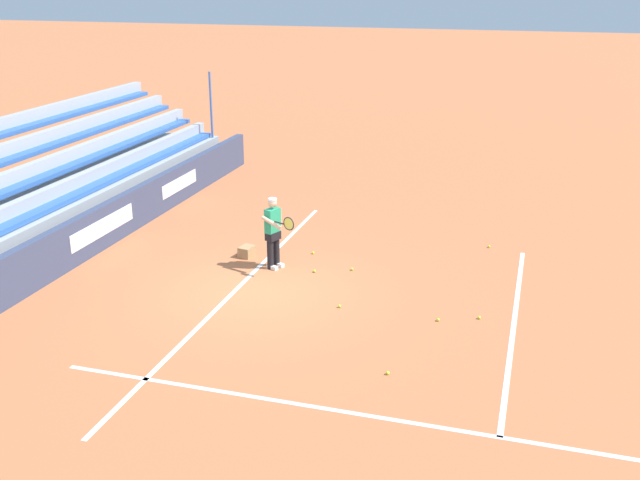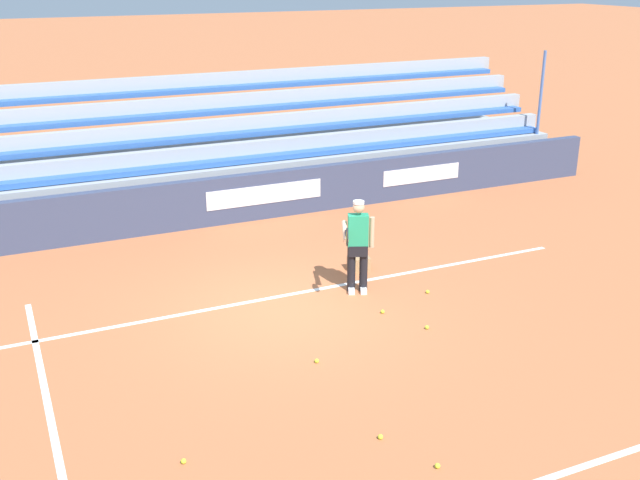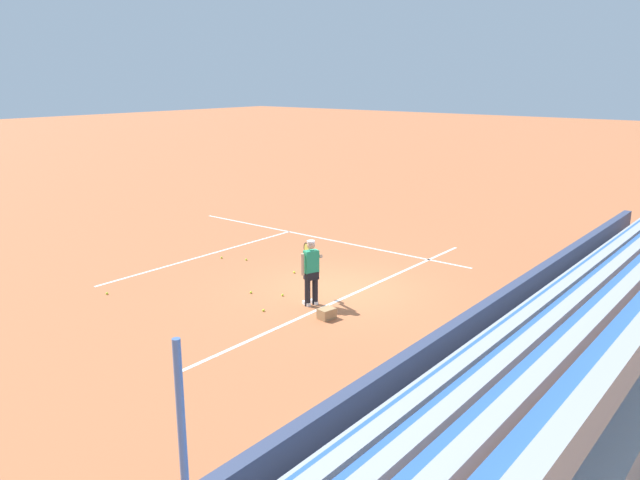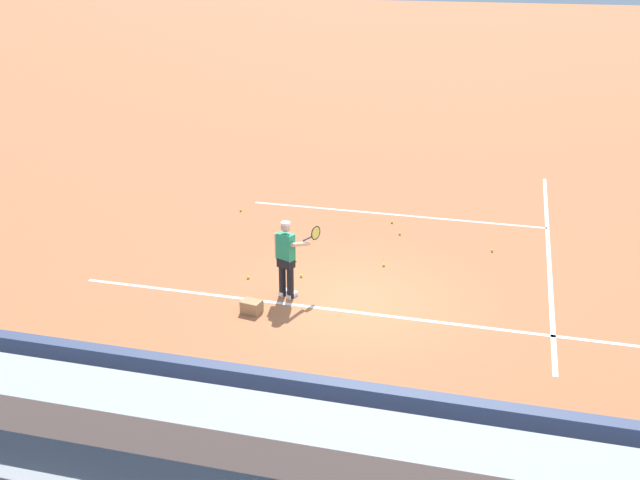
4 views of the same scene
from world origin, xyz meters
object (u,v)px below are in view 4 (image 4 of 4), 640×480
Objects in this scene: tennis_player at (287,258)px; tennis_ball_far_left at (392,222)px; ball_box_cardboard at (252,307)px; tennis_ball_far_right at (492,251)px; tennis_ball_near_player at (295,260)px; tennis_ball_midcourt at (301,276)px; tennis_ball_on_baseline at (248,277)px; tennis_ball_toward_net at (400,234)px; tennis_ball_by_box at (241,210)px; tennis_ball_stray_back at (384,265)px.

tennis_player reaches higher than tennis_ball_far_left.
tennis_ball_far_right is at bearing 44.14° from ball_box_cardboard.
tennis_ball_near_player is (-1.81, -3.13, 0.00)m from tennis_ball_far_left.
tennis_ball_on_baseline is (-1.14, -0.39, 0.00)m from tennis_ball_midcourt.
tennis_player is 4.29× the size of ball_box_cardboard.
tennis_ball_toward_net and tennis_ball_far_right have the same top height.
tennis_ball_by_box is 5.33m from tennis_ball_stray_back.
tennis_ball_near_player is 1.00× the size of tennis_ball_stray_back.
tennis_ball_stray_back is at bearing 53.22° from ball_box_cardboard.
tennis_player is 1.32m from tennis_ball_midcourt.
tennis_ball_stray_back is (0.29, -2.86, 0.00)m from tennis_ball_far_left.
tennis_ball_toward_net is at bearing 66.79° from tennis_player.
tennis_ball_near_player is at bearing -172.80° from tennis_ball_stray_back.
tennis_ball_stray_back is (-0.05, -2.08, 0.00)m from tennis_ball_toward_net.
tennis_ball_far_left is 1.00× the size of tennis_ball_on_baseline.
tennis_player reaches higher than tennis_ball_on_baseline.
tennis_ball_far_left is (1.95, 5.85, -0.10)m from ball_box_cardboard.
tennis_ball_stray_back is at bearing 7.20° from tennis_ball_near_player.
tennis_player reaches higher than tennis_ball_stray_back.
tennis_ball_by_box is 1.00× the size of tennis_ball_midcourt.
tennis_ball_stray_back is at bearing -91.40° from tennis_ball_toward_net.
tennis_ball_far_right is 1.00× the size of tennis_ball_near_player.
tennis_ball_by_box is (-2.35, 5.70, -0.10)m from ball_box_cardboard.
tennis_ball_far_left is 1.00× the size of tennis_ball_stray_back.
tennis_ball_near_player is at bearing 101.15° from tennis_player.
tennis_player is at bearing -59.26° from tennis_ball_by_box.
tennis_player is at bearing -106.30° from tennis_ball_far_left.
ball_box_cardboard is 6.17m from tennis_ball_far_left.
tennis_ball_near_player is at bearing -120.00° from tennis_ball_far_left.
tennis_ball_far_left and tennis_ball_on_baseline have the same top height.
tennis_ball_toward_net is at bearing 65.72° from ball_box_cardboard.
tennis_ball_toward_net and tennis_ball_stray_back have the same top height.
tennis_ball_far_left is 3.61m from tennis_ball_near_player.
tennis_ball_toward_net is at bearing 88.60° from tennis_ball_stray_back.
tennis_ball_by_box is 1.00× the size of tennis_ball_on_baseline.
ball_box_cardboard reaches higher than tennis_ball_on_baseline.
ball_box_cardboard is 6.16m from tennis_ball_by_box.
tennis_ball_on_baseline is (1.73, -4.18, 0.00)m from tennis_ball_by_box.
ball_box_cardboard is 5.56m from tennis_ball_toward_net.
tennis_ball_stray_back is (2.23, 2.99, -0.10)m from ball_box_cardboard.
tennis_ball_near_player is at bearing -50.03° from tennis_ball_by_box.
ball_box_cardboard is 6.50m from tennis_ball_far_right.
ball_box_cardboard is 2.73m from tennis_ball_near_player.
ball_box_cardboard reaches higher than tennis_ball_stray_back.
tennis_ball_on_baseline is 1.42m from tennis_ball_near_player.
tennis_ball_on_baseline is (-5.29, -3.00, 0.00)m from tennis_ball_far_right.
tennis_ball_far_left is at bearing 95.73° from tennis_ball_stray_back.
tennis_player is at bearing -138.98° from tennis_ball_far_right.
tennis_ball_on_baseline is at bearing 151.16° from tennis_player.
tennis_ball_far_right is 1.00× the size of tennis_ball_on_baseline.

